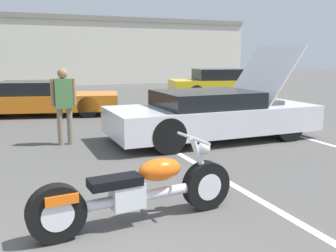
{
  "coord_description": "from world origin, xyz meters",
  "views": [
    {
      "loc": [
        -0.2,
        -2.51,
        1.87
      ],
      "look_at": [
        1.99,
        2.75,
        0.8
      ],
      "focal_mm": 40.0,
      "sensor_mm": 36.0,
      "label": 1
    }
  ],
  "objects_px": {
    "parked_car_mid_right_row": "(41,99)",
    "show_car_hood_open": "(213,114)",
    "parked_car_right_row": "(222,84)",
    "spectator_near_motorcycle": "(64,100)",
    "motorcycle": "(138,192)"
  },
  "relations": [
    {
      "from": "parked_car_right_row",
      "to": "parked_car_mid_right_row",
      "type": "xyz_separation_m",
      "value": [
        -7.89,
        -2.07,
        -0.09
      ]
    },
    {
      "from": "motorcycle",
      "to": "parked_car_right_row",
      "type": "relative_size",
      "value": 0.49
    },
    {
      "from": "motorcycle",
      "to": "parked_car_right_row",
      "type": "height_order",
      "value": "parked_car_right_row"
    },
    {
      "from": "parked_car_mid_right_row",
      "to": "spectator_near_motorcycle",
      "type": "height_order",
      "value": "spectator_near_motorcycle"
    },
    {
      "from": "parked_car_right_row",
      "to": "parked_car_mid_right_row",
      "type": "distance_m",
      "value": 8.15
    },
    {
      "from": "show_car_hood_open",
      "to": "spectator_near_motorcycle",
      "type": "bearing_deg",
      "value": 167.06
    },
    {
      "from": "show_car_hood_open",
      "to": "spectator_near_motorcycle",
      "type": "relative_size",
      "value": 2.91
    },
    {
      "from": "parked_car_right_row",
      "to": "spectator_near_motorcycle",
      "type": "relative_size",
      "value": 3.06
    },
    {
      "from": "motorcycle",
      "to": "show_car_hood_open",
      "type": "relative_size",
      "value": 0.51
    },
    {
      "from": "show_car_hood_open",
      "to": "parked_car_mid_right_row",
      "type": "height_order",
      "value": "show_car_hood_open"
    },
    {
      "from": "parked_car_mid_right_row",
      "to": "show_car_hood_open",
      "type": "bearing_deg",
      "value": -43.0
    },
    {
      "from": "parked_car_right_row",
      "to": "spectator_near_motorcycle",
      "type": "bearing_deg",
      "value": -128.19
    },
    {
      "from": "motorcycle",
      "to": "show_car_hood_open",
      "type": "distance_m",
      "value": 4.62
    },
    {
      "from": "motorcycle",
      "to": "parked_car_right_row",
      "type": "distance_m",
      "value": 13.15
    },
    {
      "from": "show_car_hood_open",
      "to": "parked_car_mid_right_row",
      "type": "bearing_deg",
      "value": 122.57
    }
  ]
}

